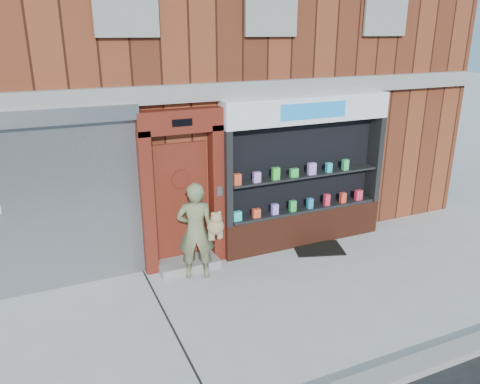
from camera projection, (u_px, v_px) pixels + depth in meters
ground at (266, 305)px, 7.48m from camera, size 80.00×80.00×0.00m
building at (157, 37)px, 11.34m from camera, size 12.00×8.16×8.00m
shutter_bay at (45, 192)px, 7.42m from camera, size 3.10×0.30×3.04m
red_door_bay at (183, 190)px, 8.32m from camera, size 1.52×0.58×2.90m
pharmacy_bay at (304, 179)px, 9.27m from camera, size 3.50×0.41×3.00m
woman at (197, 231)px, 8.05m from camera, size 0.83×0.59×1.76m
doormat at (318, 248)px, 9.38m from camera, size 1.11×0.93×0.02m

